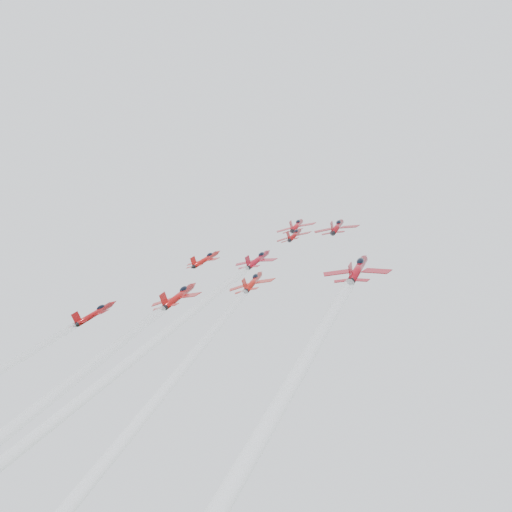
% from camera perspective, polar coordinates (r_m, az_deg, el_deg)
% --- Properties ---
extents(jet_lead, '(10.03, 12.17, 9.76)m').
position_cam_1_polar(jet_lead, '(138.81, 4.13, 3.08)').
color(jet_lead, '#A60F18').
extents(jet_row2_left, '(8.90, 10.79, 8.66)m').
position_cam_1_polar(jet_row2_left, '(131.00, -5.04, -0.30)').
color(jet_row2_left, '#B11310').
extents(jet_row2_center, '(8.37, 10.15, 8.14)m').
position_cam_1_polar(jet_row2_center, '(127.74, 3.91, 2.15)').
color(jet_row2_center, maroon).
extents(jet_row2_right, '(9.85, 11.95, 9.58)m').
position_cam_1_polar(jet_row2_right, '(123.34, 8.15, 2.94)').
color(jet_row2_right, maroon).
extents(jet_center, '(9.03, 77.68, 62.28)m').
position_cam_1_polar(jet_center, '(77.09, -11.56, -10.10)').
color(jet_center, maroon).
extents(jet_rear_right, '(8.39, 72.17, 57.86)m').
position_cam_1_polar(jet_rear_right, '(64.43, -13.89, -14.67)').
color(jet_rear_right, '#B11810').
extents(jet_rear_farright, '(10.29, 88.51, 70.96)m').
position_cam_1_polar(jet_rear_farright, '(44.44, -3.44, -21.86)').
color(jet_rear_farright, maroon).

